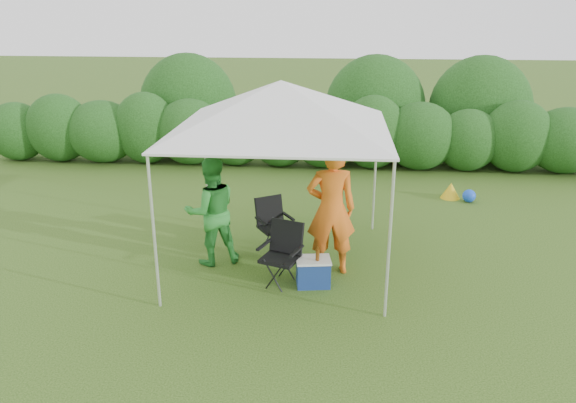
# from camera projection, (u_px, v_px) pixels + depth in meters

# --- Properties ---
(ground) EXTENTS (70.00, 70.00, 0.00)m
(ground) POSITION_uv_depth(u_px,v_px,m) (278.00, 276.00, 8.39)
(ground) COLOR #40611F
(hedge) EXTENTS (16.24, 1.53, 1.80)m
(hedge) POSITION_uv_depth(u_px,v_px,m) (307.00, 134.00, 13.73)
(hedge) COLOR #21531A
(hedge) RESTS_ON ground
(canopy) EXTENTS (3.10, 3.10, 2.83)m
(canopy) POSITION_uv_depth(u_px,v_px,m) (281.00, 106.00, 8.03)
(canopy) COLOR silver
(canopy) RESTS_ON ground
(chair_right) EXTENTS (0.67, 0.65, 0.91)m
(chair_right) POSITION_uv_depth(u_px,v_px,m) (283.00, 249.00, 8.06)
(chair_right) COLOR black
(chair_right) RESTS_ON ground
(chair_left) EXTENTS (0.68, 0.66, 0.86)m
(chair_left) POSITION_uv_depth(u_px,v_px,m) (273.00, 220.00, 9.21)
(chair_left) COLOR black
(chair_left) RESTS_ON ground
(man) EXTENTS (0.79, 0.57, 2.00)m
(man) POSITION_uv_depth(u_px,v_px,m) (331.00, 209.00, 8.22)
(man) COLOR orange
(man) RESTS_ON ground
(woman) EXTENTS (1.02, 0.93, 1.70)m
(woman) POSITION_uv_depth(u_px,v_px,m) (211.00, 211.00, 8.58)
(woman) COLOR green
(woman) RESTS_ON ground
(cooler) EXTENTS (0.54, 0.43, 0.41)m
(cooler) POSITION_uv_depth(u_px,v_px,m) (313.00, 272.00, 8.06)
(cooler) COLOR navy
(cooler) RESTS_ON ground
(bottle) EXTENTS (0.06, 0.06, 0.21)m
(bottle) POSITION_uv_depth(u_px,v_px,m) (318.00, 253.00, 7.92)
(bottle) COLOR #592D0C
(bottle) RESTS_ON cooler
(lawn_toy) EXTENTS (0.66, 0.55, 0.33)m
(lawn_toy) POSITION_uv_depth(u_px,v_px,m) (455.00, 192.00, 11.63)
(lawn_toy) COLOR gold
(lawn_toy) RESTS_ON ground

